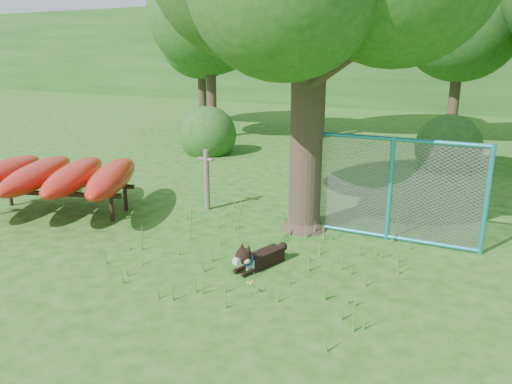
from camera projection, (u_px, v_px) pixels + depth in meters
The scene contains 12 objects.
ground at pixel (205, 275), 7.31m from camera, with size 80.00×80.00×0.00m, color #1A4C0F.
wooden_post at pixel (207, 178), 10.17m from camera, with size 0.34×0.12×1.25m.
kayak_rack at pixel (56, 176), 9.90m from camera, with size 4.19×3.76×1.02m.
husky_dog at pixel (258, 258), 7.51m from camera, with size 0.48×1.03×0.47m.
fence_section at pixel (390, 189), 8.47m from camera, with size 3.09×0.22×3.01m.
wildflower_clump at pixel (250, 284), 6.68m from camera, with size 0.10×0.08×0.21m.
bg_tree_a at pixel (210, 12), 17.52m from camera, with size 4.40×4.40×6.70m.
bg_tree_c at pixel (462, 21), 16.45m from camera, with size 4.00×4.00×6.12m.
bg_tree_f at pixel (201, 37), 21.41m from camera, with size 3.60×3.60×5.55m.
shrub_left at pixel (208, 153), 15.95m from camera, with size 1.80×1.80×1.80m, color #1D4D18.
shrub_mid at pixel (446, 168), 13.97m from camera, with size 1.80×1.80×1.80m, color #1D4D18.
wooded_hillside at pixel (467, 53), 30.09m from camera, with size 80.00×12.00×6.00m, color #1D4D18.
Camera 1 is at (3.88, -5.51, 3.18)m, focal length 35.00 mm.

